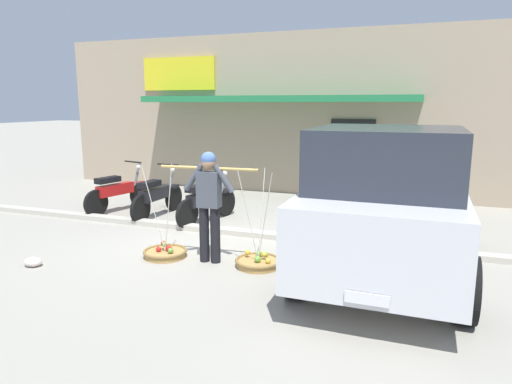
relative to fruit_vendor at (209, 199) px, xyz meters
The scene contains 12 objects.
ground_plane 1.30m from the fruit_vendor, 111.83° to the left, with size 90.00×90.00×0.00m, color #9E998C.
sidewalk_curb 1.79m from the fruit_vendor, 102.08° to the left, with size 20.00×0.24×0.10m, color #BAB4A5.
fruit_vendor is the anchor object (origin of this frame).
fruit_basket_left_side 1.18m from the fruit_vendor, behind, with size 0.69×0.69×1.45m.
fruit_basket_right_side 1.18m from the fruit_vendor, ahead, with size 0.69×0.69×1.45m.
motorcycle_nearest_shop 4.14m from the fruit_vendor, 145.64° to the left, with size 0.64×1.78×1.09m.
motorcycle_second_in_row 3.20m from the fruit_vendor, 136.46° to the left, with size 0.54×1.82×1.09m.
motorcycle_third_in_row 2.44m from the fruit_vendor, 117.32° to the left, with size 0.61×1.79×1.09m.
parked_truck 2.61m from the fruit_vendor, 11.19° to the left, with size 2.20×4.74×2.10m.
storefront_building 8.23m from the fruit_vendor, 94.62° to the left, with size 13.00×6.00×4.20m.
plastic_litter_bag 2.79m from the fruit_vendor, 155.60° to the right, with size 0.28×0.22×0.14m, color silver.
wooden_crate 3.30m from the fruit_vendor, 69.31° to the left, with size 0.44×0.36×0.32m, color olive.
Camera 1 is at (3.27, -6.86, 2.40)m, focal length 32.09 mm.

